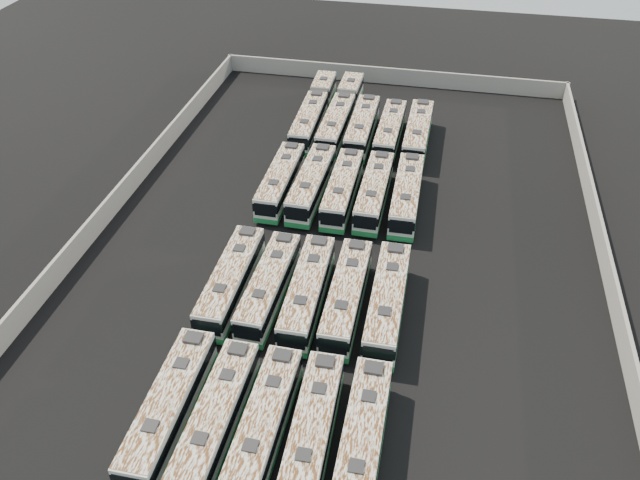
{
  "coord_description": "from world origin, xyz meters",
  "views": [
    {
      "loc": [
        7.09,
        -42.76,
        34.69
      ],
      "look_at": [
        -1.74,
        -1.09,
        1.6
      ],
      "focal_mm": 35.0,
      "sensor_mm": 36.0,
      "label": 1
    }
  ],
  "objects_px": {
    "bus_midfront_right": "(346,296)",
    "bus_midback_far_left": "(280,181)",
    "bus_front_far_right": "(362,443)",
    "bus_back_right": "(390,131)",
    "bus_midback_far_right": "(407,195)",
    "bus_midfront_center": "(307,292)",
    "bus_front_center": "(264,425)",
    "bus_midfront_left": "(269,286)",
    "bus_midback_center": "(342,189)",
    "bus_midfront_far_right": "(387,302)",
    "bus_midback_right": "(374,192)",
    "bus_front_right": "(312,433)",
    "bus_midfront_far_left": "(231,280)",
    "bus_front_left": "(216,419)",
    "bus_back_center": "(362,127)",
    "bus_front_far_left": "(170,407)",
    "bus_back_far_left": "(314,111)",
    "bus_back_far_right": "(418,133)",
    "bus_back_left": "(341,113)",
    "bus_midback_left": "(311,184)"
  },
  "relations": [
    {
      "from": "bus_front_left",
      "to": "bus_midback_far_right",
      "type": "xyz_separation_m",
      "value": [
        9.25,
        27.95,
        0.03
      ]
    },
    {
      "from": "bus_front_center",
      "to": "bus_back_far_left",
      "type": "bearing_deg",
      "value": 98.83
    },
    {
      "from": "bus_midfront_center",
      "to": "bus_back_right",
      "type": "relative_size",
      "value": 1.02
    },
    {
      "from": "bus_front_far_left",
      "to": "bus_midfront_left",
      "type": "height_order",
      "value": "bus_front_far_left"
    },
    {
      "from": "bus_front_far_left",
      "to": "bus_front_center",
      "type": "relative_size",
      "value": 1.03
    },
    {
      "from": "bus_front_far_right",
      "to": "bus_back_right",
      "type": "bearing_deg",
      "value": 94.24
    },
    {
      "from": "bus_front_center",
      "to": "bus_midfront_center",
      "type": "relative_size",
      "value": 0.98
    },
    {
      "from": "bus_midback_far_left",
      "to": "bus_midfront_center",
      "type": "bearing_deg",
      "value": -67.87
    },
    {
      "from": "bus_midfront_center",
      "to": "bus_back_far_left",
      "type": "distance_m",
      "value": 31.52
    },
    {
      "from": "bus_front_center",
      "to": "bus_midfront_left",
      "type": "relative_size",
      "value": 1.0
    },
    {
      "from": "bus_midfront_far_left",
      "to": "bus_midfront_right",
      "type": "relative_size",
      "value": 1.0
    },
    {
      "from": "bus_midfront_far_left",
      "to": "bus_midback_far_left",
      "type": "bearing_deg",
      "value": 89.59
    },
    {
      "from": "bus_back_far_right",
      "to": "bus_midfront_center",
      "type": "bearing_deg",
      "value": -101.98
    },
    {
      "from": "bus_midfront_center",
      "to": "bus_midfront_right",
      "type": "xyz_separation_m",
      "value": [
        3.08,
        0.13,
        -0.0
      ]
    },
    {
      "from": "bus_front_left",
      "to": "bus_front_center",
      "type": "relative_size",
      "value": 1.01
    },
    {
      "from": "bus_midfront_far_right",
      "to": "bus_back_left",
      "type": "distance_m",
      "value": 32.14
    },
    {
      "from": "bus_front_far_left",
      "to": "bus_midback_center",
      "type": "bearing_deg",
      "value": 76.77
    },
    {
      "from": "bus_midback_far_right",
      "to": "bus_midfront_center",
      "type": "bearing_deg",
      "value": -112.82
    },
    {
      "from": "bus_front_right",
      "to": "bus_back_center",
      "type": "relative_size",
      "value": 0.97
    },
    {
      "from": "bus_midfront_far_left",
      "to": "bus_back_center",
      "type": "xyz_separation_m",
      "value": [
        6.2,
        27.82,
        0.04
      ]
    },
    {
      "from": "bus_front_far_left",
      "to": "bus_midback_left",
      "type": "distance_m",
      "value": 27.91
    },
    {
      "from": "bus_midfront_right",
      "to": "bus_midback_right",
      "type": "height_order",
      "value": "bus_midfront_right"
    },
    {
      "from": "bus_front_center",
      "to": "bus_midback_right",
      "type": "xyz_separation_m",
      "value": [
        3.06,
        27.73,
        0.02
      ]
    },
    {
      "from": "bus_midback_left",
      "to": "bus_back_right",
      "type": "xyz_separation_m",
      "value": [
        6.19,
        12.49,
        -0.05
      ]
    },
    {
      "from": "bus_back_center",
      "to": "bus_midback_far_left",
      "type": "bearing_deg",
      "value": -116.02
    },
    {
      "from": "bus_midfront_left",
      "to": "bus_midback_center",
      "type": "distance_m",
      "value": 15.33
    },
    {
      "from": "bus_midfront_left",
      "to": "bus_midback_right",
      "type": "relative_size",
      "value": 0.98
    },
    {
      "from": "bus_midfront_left",
      "to": "bus_midfront_far_right",
      "type": "bearing_deg",
      "value": 1.81
    },
    {
      "from": "bus_front_center",
      "to": "bus_midfront_right",
      "type": "distance_m",
      "value": 13.04
    },
    {
      "from": "bus_midback_far_left",
      "to": "bus_back_left",
      "type": "relative_size",
      "value": 0.62
    },
    {
      "from": "bus_midfront_center",
      "to": "bus_back_far_right",
      "type": "bearing_deg",
      "value": 76.4
    },
    {
      "from": "bus_front_right",
      "to": "bus_midback_left",
      "type": "relative_size",
      "value": 0.97
    },
    {
      "from": "bus_front_far_right",
      "to": "bus_back_far_left",
      "type": "height_order",
      "value": "bus_front_far_right"
    },
    {
      "from": "bus_midfront_far_right",
      "to": "bus_midback_far_left",
      "type": "relative_size",
      "value": 1.04
    },
    {
      "from": "bus_front_far_left",
      "to": "bus_midback_center",
      "type": "relative_size",
      "value": 1.02
    },
    {
      "from": "bus_midback_right",
      "to": "bus_back_far_left",
      "type": "distance_m",
      "value": 18.31
    },
    {
      "from": "bus_back_left",
      "to": "bus_back_center",
      "type": "xyz_separation_m",
      "value": [
        2.98,
        -3.06,
        0.01
      ]
    },
    {
      "from": "bus_midback_center",
      "to": "bus_back_left",
      "type": "height_order",
      "value": "bus_back_left"
    },
    {
      "from": "bus_front_left",
      "to": "bus_back_far_right",
      "type": "distance_m",
      "value": 41.57
    },
    {
      "from": "bus_front_center",
      "to": "bus_midback_far_left",
      "type": "xyz_separation_m",
      "value": [
        -6.25,
        27.74,
        0.01
      ]
    },
    {
      "from": "bus_midback_center",
      "to": "bus_front_far_right",
      "type": "bearing_deg",
      "value": -77.42
    },
    {
      "from": "bus_front_right",
      "to": "bus_midfront_right",
      "type": "bearing_deg",
      "value": 88.84
    },
    {
      "from": "bus_front_right",
      "to": "bus_midfront_far_left",
      "type": "xyz_separation_m",
      "value": [
        -9.38,
        12.52,
        0.02
      ]
    },
    {
      "from": "bus_midfront_center",
      "to": "bus_midback_left",
      "type": "relative_size",
      "value": 0.99
    },
    {
      "from": "bus_midback_left",
      "to": "bus_midback_right",
      "type": "xyz_separation_m",
      "value": [
        6.19,
        -0.07,
        -0.03
      ]
    },
    {
      "from": "bus_front_far_left",
      "to": "bus_midback_center",
      "type": "xyz_separation_m",
      "value": [
        6.27,
        27.53,
        -0.03
      ]
    },
    {
      "from": "bus_back_right",
      "to": "bus_back_center",
      "type": "bearing_deg",
      "value": 179.06
    },
    {
      "from": "bus_midback_right",
      "to": "bus_midfront_far_right",
      "type": "bearing_deg",
      "value": -77.7
    },
    {
      "from": "bus_midfront_right",
      "to": "bus_midback_far_left",
      "type": "bearing_deg",
      "value": 121.56
    },
    {
      "from": "bus_front_far_right",
      "to": "bus_midfront_left",
      "type": "relative_size",
      "value": 1.03
    }
  ]
}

